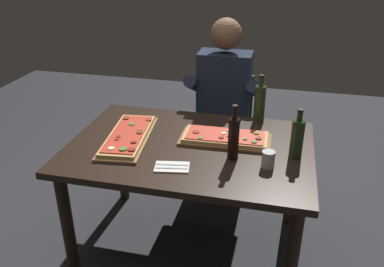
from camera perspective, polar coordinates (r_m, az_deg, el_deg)
ground_plane at (r=2.75m, az=-0.25°, el=-15.41°), size 6.40×6.40×0.00m
dining_table at (r=2.37m, az=-0.28°, el=-3.67°), size 1.40×0.96×0.74m
pizza_rectangular_front at (r=2.37m, az=4.77°, el=-0.62°), size 0.54×0.26×0.05m
pizza_rectangular_left at (r=2.41m, az=-9.03°, el=-0.37°), size 0.31×0.61×0.05m
wine_bottle_dark at (r=2.14m, az=5.92°, el=-0.56°), size 0.06×0.06×0.31m
oil_bottle_amber at (r=2.22m, az=14.70°, el=-0.63°), size 0.07×0.07×0.28m
vinegar_bottle_green at (r=2.60m, az=9.58°, el=4.26°), size 0.07×0.07×0.32m
tumbler_near_camera at (r=2.13m, az=10.74°, el=-3.75°), size 0.07×0.07×0.09m
napkin_cutlery_set at (r=2.10m, az=-2.86°, el=-4.78°), size 0.20×0.14×0.01m
diner_chair at (r=3.18m, az=4.60°, el=1.17°), size 0.44×0.44×0.87m
seated_diner at (r=2.97m, az=4.41°, el=4.70°), size 0.53×0.41×1.33m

